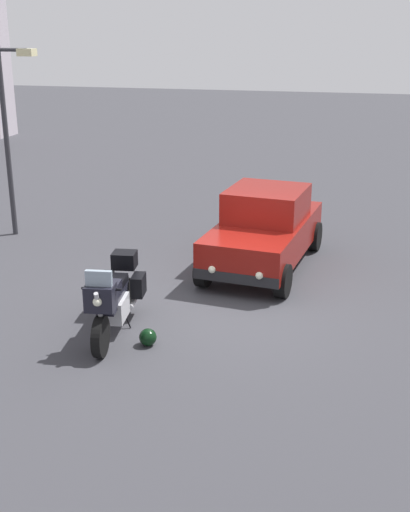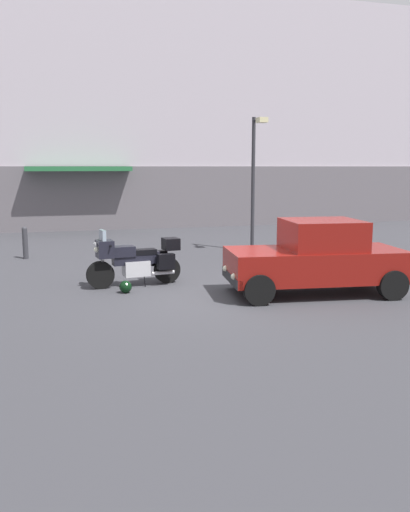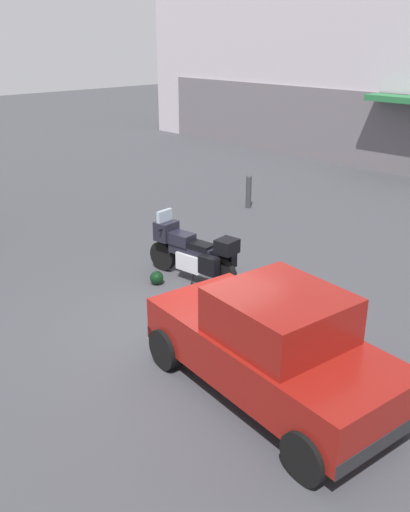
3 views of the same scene
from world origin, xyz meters
The scene contains 7 objects.
ground_plane centered at (0.00, 0.00, 0.00)m, with size 80.00×80.00×0.00m, color #38383D.
building_facade_rear centered at (0.00, 14.48, 5.24)m, with size 34.11×3.40×10.57m.
motorcycle centered at (-1.50, 1.50, 0.62)m, with size 2.26×0.87×1.36m.
helmet centered at (-1.85, 0.81, 0.14)m, with size 0.28×0.28×0.28m, color black.
car_hatchback_near centered at (2.19, -0.40, 0.81)m, with size 4.00×2.19×1.64m.
streetlamp_curbside centered at (3.02, 5.62, 2.68)m, with size 0.28×0.94×4.36m.
bollard_curbside centered at (-4.20, 6.18, 0.52)m, with size 0.16×0.16×0.99m.
Camera 2 is at (-3.32, -10.95, 2.78)m, focal length 37.82 mm.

